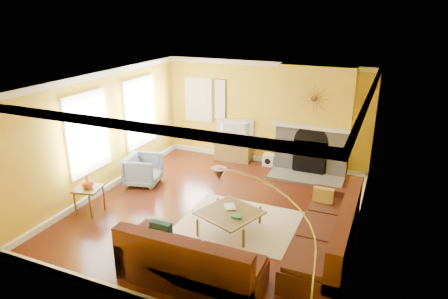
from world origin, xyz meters
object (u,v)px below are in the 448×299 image
at_px(coffee_table, 230,221).
at_px(media_console, 234,150).
at_px(arc_lamp, 268,255).
at_px(side_table, 89,200).
at_px(armchair, 143,170).
at_px(sectional_sofa, 253,223).

bearing_deg(coffee_table, media_console, 110.81).
xyz_separation_m(coffee_table, arc_lamp, (1.34, -1.97, 0.86)).
height_order(coffee_table, side_table, side_table).
bearing_deg(armchair, side_table, 159.05).
relative_size(media_console, armchair, 1.29).
relative_size(coffee_table, armchair, 1.29).
distance_m(armchair, arc_lamp, 5.13).
bearing_deg(armchair, sectional_sofa, -127.08).
height_order(media_console, armchair, armchair).
xyz_separation_m(coffee_table, side_table, (-2.90, -0.48, 0.08)).
height_order(sectional_sofa, arc_lamp, arc_lamp).
relative_size(coffee_table, arc_lamp, 0.47).
relative_size(sectional_sofa, coffee_table, 3.44).
bearing_deg(arc_lamp, media_console, 116.09).
bearing_deg(side_table, sectional_sofa, 2.76).
distance_m(coffee_table, side_table, 2.94).
height_order(side_table, arc_lamp, arc_lamp).
bearing_deg(sectional_sofa, armchair, 156.04).
height_order(sectional_sofa, coffee_table, sectional_sofa).
bearing_deg(armchair, coffee_table, -125.91).
xyz_separation_m(media_console, armchair, (-1.38, -2.31, 0.08)).
distance_m(sectional_sofa, coffee_table, 0.70).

